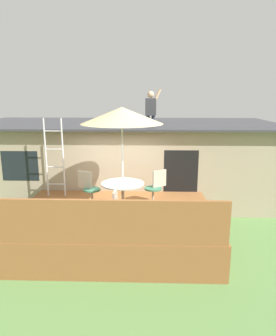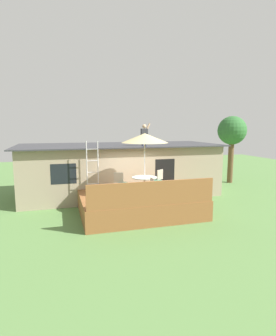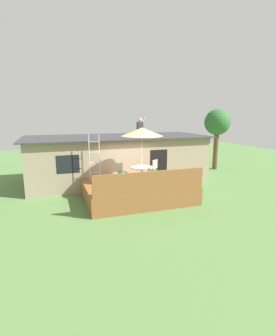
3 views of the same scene
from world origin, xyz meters
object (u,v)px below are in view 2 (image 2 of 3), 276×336
at_px(patio_chair_left, 122,183).
at_px(patio_chair_right, 158,180).
at_px(step_ladder, 93,167).
at_px(patio_umbrella, 145,138).
at_px(backyard_tree, 232,132).
at_px(patio_table, 145,181).
at_px(person_figure, 144,133).
at_px(patio_chair_near, 151,189).

xyz_separation_m(patio_chair_left, patio_chair_right, (1.69, 0.16, 0.00)).
height_order(step_ladder, patio_chair_right, step_ladder).
xyz_separation_m(patio_umbrella, backyard_tree, (7.29, 4.60, 0.12)).
xyz_separation_m(step_ladder, patio_chair_left, (1.10, -0.80, -0.64)).
height_order(patio_table, person_figure, person_figure).
xyz_separation_m(person_figure, backyard_tree, (6.60, 2.40, -0.01)).
xyz_separation_m(patio_chair_near, backyard_tree, (7.34, 5.60, 2.01)).
distance_m(person_figure, patio_chair_left, 3.14).
xyz_separation_m(step_ladder, patio_chair_near, (1.93, -2.18, -0.64)).
relative_size(step_ladder, person_figure, 1.98).
distance_m(patio_table, patio_chair_left, 0.97).
distance_m(patio_table, step_ladder, 2.36).
height_order(patio_table, patio_chair_right, patio_chair_right).
bearing_deg(backyard_tree, patio_umbrella, -147.76).
distance_m(patio_chair_left, backyard_tree, 9.41).
distance_m(step_ladder, patio_chair_near, 2.98).
xyz_separation_m(patio_table, person_figure, (0.68, 2.19, 1.89)).
height_order(patio_umbrella, person_figure, person_figure).
height_order(patio_umbrella, backyard_tree, backyard_tree).
relative_size(patio_table, person_figure, 0.94).
relative_size(patio_table, step_ladder, 0.47).
bearing_deg(patio_chair_near, patio_chair_left, 34.22).
bearing_deg(backyard_tree, patio_chair_near, -142.67).
distance_m(step_ladder, patio_chair_right, 2.93).
height_order(patio_chair_left, backyard_tree, backyard_tree).
xyz_separation_m(patio_umbrella, patio_chair_left, (-0.89, 0.37, -1.89)).
height_order(patio_chair_right, backyard_tree, backyard_tree).
bearing_deg(patio_chair_left, patio_umbrella, 0.00).
distance_m(patio_umbrella, patio_chair_right, 2.12).
relative_size(person_figure, patio_chair_near, 1.21).
distance_m(patio_chair_left, patio_chair_near, 1.61).
xyz_separation_m(patio_table, patio_chair_left, (-0.89, 0.37, -0.13)).
relative_size(person_figure, patio_chair_left, 1.21).
bearing_deg(step_ladder, patio_chair_right, -13.09).
relative_size(step_ladder, backyard_tree, 0.52).
bearing_deg(patio_chair_right, person_figure, -119.54).
relative_size(patio_table, backyard_tree, 0.24).
distance_m(patio_umbrella, backyard_tree, 8.62).
relative_size(patio_umbrella, patio_chair_right, 2.76).
bearing_deg(patio_table, patio_chair_right, 33.53).
distance_m(step_ladder, patio_chair_left, 1.51).
height_order(person_figure, backyard_tree, backyard_tree).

